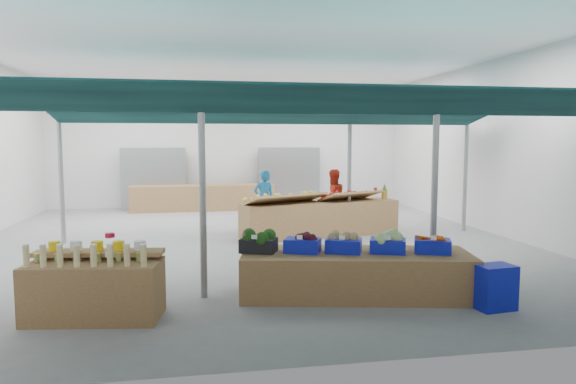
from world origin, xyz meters
name	(u,v)px	position (x,y,z in m)	size (l,w,h in m)	color
floor	(247,242)	(0.00, 0.00, 0.00)	(13.00, 13.00, 0.00)	slate
hall	(241,125)	(0.00, 1.44, 2.65)	(13.00, 13.00, 13.00)	silver
pole_grid	(295,164)	(0.75, -1.75, 1.81)	(10.00, 4.60, 3.00)	gray
awnings	(295,112)	(0.75, -1.75, 2.78)	(9.50, 7.08, 0.30)	black
back_shelving_left	(154,179)	(-2.50, 6.00, 1.00)	(2.00, 0.50, 2.00)	#B23F33
back_shelving_right	(289,177)	(2.00, 6.00, 1.00)	(2.00, 0.50, 2.00)	#B23F33
bottle_shelf	(96,287)	(-2.36, -4.64, 0.40)	(1.72, 1.22, 1.01)	brown
veg_counter	(356,274)	(1.17, -4.29, 0.32)	(3.28, 1.09, 0.64)	brown
fruit_counter	(320,219)	(1.78, 0.46, 0.41)	(3.78, 0.90, 0.81)	brown
far_counter	(203,197)	(-0.92, 5.54, 0.41)	(4.57, 0.91, 0.82)	brown
crate_stack	(495,287)	(2.82, -5.19, 0.30)	(0.50, 0.35, 0.60)	#101AB1
vendor_left	(264,200)	(0.58, 1.56, 0.76)	(0.55, 0.36, 1.51)	#1B6EAF
vendor_right	(333,198)	(2.38, 1.56, 0.76)	(0.74, 0.57, 1.51)	red
crate_broccoli	(259,241)	(-0.21, -4.02, 0.80)	(0.60, 0.52, 0.35)	black
crate_beets	(303,243)	(0.42, -4.14, 0.77)	(0.60, 0.52, 0.29)	#101AB1
crate_celeriac	(344,243)	(1.00, -4.26, 0.78)	(0.60, 0.52, 0.31)	#101AB1
crate_cabbage	(388,242)	(1.62, -4.38, 0.80)	(0.60, 0.52, 0.35)	#101AB1
crate_carrots	(432,245)	(2.25, -4.51, 0.75)	(0.60, 0.52, 0.29)	#101AB1
sparrow	(248,237)	(-0.38, -4.10, 0.89)	(0.12, 0.09, 0.11)	brown
pole_ribbon	(110,237)	(-2.12, -4.88, 1.08)	(0.12, 0.12, 0.28)	red
apple_heap_yellow	(286,197)	(0.91, 0.18, 0.98)	(2.02, 1.41, 0.27)	#997247
apple_heap_red	(351,194)	(2.55, 0.52, 0.98)	(1.65, 1.24, 0.27)	#997247
pineapple	(384,192)	(3.47, 0.72, 0.99)	(0.14, 0.14, 0.39)	#8C6019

